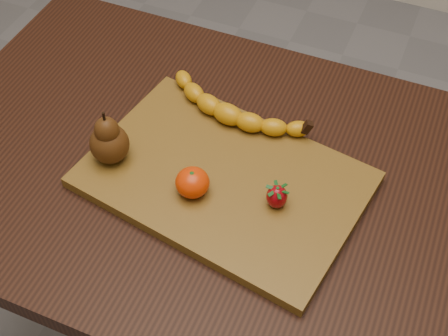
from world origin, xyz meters
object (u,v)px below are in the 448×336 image
at_px(table, 201,197).
at_px(pear, 108,136).
at_px(mandarin, 192,182).
at_px(cutting_board, 224,180).

distance_m(table, pear, 0.22).
relative_size(table, mandarin, 18.03).
relative_size(table, pear, 9.63).
height_order(pear, mandarin, pear).
bearing_deg(pear, cutting_board, 10.51).
height_order(cutting_board, pear, pear).
height_order(table, mandarin, mandarin).
relative_size(cutting_board, pear, 4.33).
xyz_separation_m(table, mandarin, (0.02, -0.08, 0.14)).
height_order(table, cutting_board, cutting_board).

